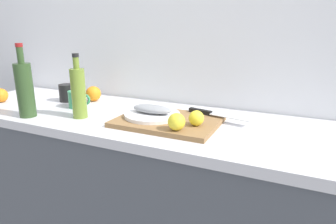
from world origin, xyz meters
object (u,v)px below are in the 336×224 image
lemon_0 (177,122)px  coffee_mug_0 (77,99)px  white_plate (152,115)px  olive_oil_bottle (79,92)px  fish_fillet (152,109)px  wine_bottle (25,89)px  coffee_mug_1 (67,93)px  chef_knife (211,113)px  cutting_board (168,121)px  orange_0 (1,95)px

lemon_0 → coffee_mug_0: bearing=165.8°
white_plate → olive_oil_bottle: size_ratio=0.85×
fish_fillet → lemon_0: (0.17, -0.12, 0.00)m
olive_oil_bottle → wine_bottle: size_ratio=0.87×
coffee_mug_0 → coffee_mug_1: 0.16m
chef_knife → olive_oil_bottle: (-0.55, -0.21, 0.09)m
cutting_board → orange_0: bearing=-177.2°
chef_knife → wine_bottle: wine_bottle is taller
chef_knife → olive_oil_bottle: 0.59m
cutting_board → chef_knife: (0.15, 0.13, 0.02)m
fish_fillet → orange_0: orange_0 is taller
lemon_0 → coffee_mug_1: (-0.75, 0.23, -0.01)m
orange_0 → olive_oil_bottle: bearing=-3.9°
lemon_0 → olive_oil_bottle: (-0.49, 0.03, 0.06)m
chef_knife → orange_0: (-1.12, -0.17, 0.01)m
white_plate → orange_0: bearing=-176.7°
cutting_board → orange_0: orange_0 is taller
wine_bottle → orange_0: (-0.35, 0.13, -0.09)m
coffee_mug_1 → lemon_0: bearing=-17.3°
lemon_0 → chef_knife: bearing=75.9°
fish_fillet → wine_bottle: size_ratio=0.55×
coffee_mug_0 → coffee_mug_1: (-0.14, 0.08, 0.00)m
fish_fillet → chef_knife: 0.26m
chef_knife → coffee_mug_1: (-0.81, -0.01, 0.02)m
chef_knife → orange_0: 1.14m
lemon_0 → orange_0: lemon_0 is taller
olive_oil_bottle → wine_bottle: bearing=-159.0°
fish_fillet → coffee_mug_1: size_ratio=1.51×
white_plate → coffee_mug_1: size_ratio=2.01×
lemon_0 → wine_bottle: bearing=-175.2°
coffee_mug_0 → orange_0: coffee_mug_0 is taller
fish_fillet → lemon_0: 0.20m
chef_knife → lemon_0: (-0.06, -0.24, 0.02)m
white_plate → fish_fillet: bearing=90.0°
wine_bottle → coffee_mug_0: size_ratio=2.62×
coffee_mug_0 → wine_bottle: bearing=-115.3°
fish_fillet → white_plate: bearing=-90.0°
cutting_board → coffee_mug_0: size_ratio=3.38×
fish_fillet → coffee_mug_0: 0.45m
wine_bottle → coffee_mug_1: wine_bottle is taller
coffee_mug_0 → lemon_0: bearing=-14.2°
fish_fillet → olive_oil_bottle: olive_oil_bottle is taller
white_plate → chef_knife: (0.23, 0.12, 0.00)m
chef_knife → lemon_0: lemon_0 is taller
chef_knife → wine_bottle: (-0.77, -0.30, 0.10)m
cutting_board → coffee_mug_1: coffee_mug_1 is taller
coffee_mug_1 → cutting_board: bearing=-10.1°
fish_fillet → orange_0: bearing=-176.7°
white_plate → chef_knife: 0.26m
fish_fillet → olive_oil_bottle: bearing=-164.0°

